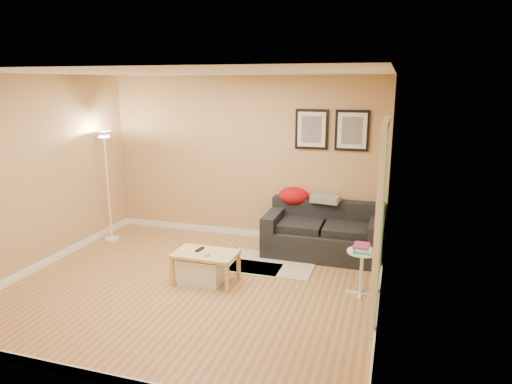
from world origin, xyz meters
TOP-DOWN VIEW (x-y plane):
  - floor at (0.00, 0.00)m, footprint 4.50×4.50m
  - ceiling at (0.00, 0.00)m, footprint 4.50×4.50m
  - wall_back at (0.00, 2.00)m, footprint 4.50×0.00m
  - wall_front at (0.00, -2.00)m, footprint 4.50×0.00m
  - wall_left at (-2.25, 0.00)m, footprint 0.00×4.00m
  - wall_right at (2.25, 0.00)m, footprint 0.00×4.00m
  - baseboard_back at (0.00, 1.99)m, footprint 4.50×0.02m
  - baseboard_front at (0.00, -1.99)m, footprint 4.50×0.02m
  - baseboard_left at (-2.24, 0.00)m, footprint 0.02×4.00m
  - baseboard_right at (2.24, 0.00)m, footprint 0.02×4.00m
  - sofa at (1.38, 1.53)m, footprint 1.70×0.90m
  - red_throw at (0.85, 1.86)m, footprint 0.48×0.36m
  - plaid_throw at (1.35, 1.80)m, footprint 0.45×0.32m
  - framed_print_left at (1.08, 1.98)m, footprint 0.50×0.04m
  - framed_print_right at (1.68, 1.98)m, footprint 0.50×0.04m
  - area_rug at (0.72, 0.94)m, footprint 1.25×0.85m
  - green_runner at (0.57, 0.71)m, footprint 0.70×0.50m
  - coffee_table at (0.11, 0.13)m, footprint 0.84×0.57m
  - remote_control at (0.00, 0.19)m, footprint 0.07×0.17m
  - tape_roll at (0.17, 0.04)m, footprint 0.07×0.07m
  - storage_bin at (0.06, 0.11)m, footprint 0.56×0.41m
  - side_table at (2.02, 0.35)m, footprint 0.36×0.36m
  - book_stack at (2.01, 0.35)m, footprint 0.23×0.29m
  - floor_lamp at (-2.00, 1.16)m, footprint 0.23×0.23m
  - doorway at (2.20, -0.15)m, footprint 0.12×1.01m

SIDE VIEW (x-z plane):
  - floor at x=0.00m, z-range 0.00..0.00m
  - area_rug at x=0.72m, z-range 0.00..0.01m
  - green_runner at x=0.57m, z-range 0.00..0.01m
  - baseboard_back at x=0.00m, z-range 0.00..0.10m
  - baseboard_front at x=0.00m, z-range 0.00..0.10m
  - baseboard_left at x=-2.24m, z-range 0.00..0.10m
  - baseboard_right at x=2.24m, z-range 0.00..0.10m
  - storage_bin at x=0.06m, z-range 0.00..0.34m
  - coffee_table at x=0.11m, z-range 0.00..0.40m
  - side_table at x=2.02m, z-range 0.00..0.56m
  - sofa at x=1.38m, z-range 0.00..0.75m
  - remote_control at x=0.00m, z-range 0.40..0.42m
  - tape_roll at x=0.17m, z-range 0.40..0.43m
  - book_stack at x=2.01m, z-range 0.56..0.64m
  - red_throw at x=0.85m, z-range 0.63..0.91m
  - plaid_throw at x=1.35m, z-range 0.73..0.83m
  - floor_lamp at x=-2.00m, z-range -0.05..1.72m
  - doorway at x=2.20m, z-range -0.04..2.09m
  - wall_back at x=0.00m, z-range -0.95..3.55m
  - wall_front at x=0.00m, z-range -0.95..3.55m
  - wall_left at x=-2.25m, z-range -0.70..3.30m
  - wall_right at x=2.25m, z-range -0.70..3.30m
  - framed_print_left at x=1.08m, z-range 1.50..2.10m
  - framed_print_right at x=1.68m, z-range 1.50..2.10m
  - ceiling at x=0.00m, z-range 2.60..2.60m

